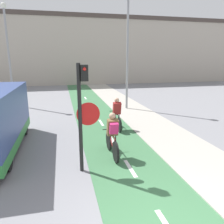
% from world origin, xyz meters
% --- Properties ---
extents(building_row_background, '(60.00, 5.20, 8.62)m').
position_xyz_m(building_row_background, '(0.00, 27.86, 4.32)').
color(building_row_background, '#B2A899').
rests_on(building_row_background, ground_plane).
extents(traffic_light_pole, '(0.67, 0.25, 3.17)m').
position_xyz_m(traffic_light_pole, '(-1.36, 3.23, 1.96)').
color(traffic_light_pole, black).
rests_on(traffic_light_pole, ground_plane).
extents(street_lamp_far, '(0.36, 0.36, 6.81)m').
position_xyz_m(street_lamp_far, '(-5.31, 13.77, 4.16)').
color(street_lamp_far, gray).
rests_on(street_lamp_far, ground_plane).
extents(street_lamp_sidewalk, '(0.36, 0.36, 7.05)m').
position_xyz_m(street_lamp_sidewalk, '(2.25, 10.89, 4.29)').
color(street_lamp_sidewalk, gray).
rests_on(street_lamp_sidewalk, ground_plane).
extents(cyclist_near, '(0.46, 1.76, 1.54)m').
position_xyz_m(cyclist_near, '(-0.33, 3.99, 0.72)').
color(cyclist_near, black).
rests_on(cyclist_near, ground_plane).
extents(cyclist_far, '(0.46, 1.69, 1.52)m').
position_xyz_m(cyclist_far, '(0.55, 6.87, 0.67)').
color(cyclist_far, black).
rests_on(cyclist_far, ground_plane).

